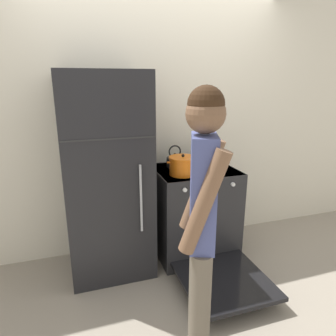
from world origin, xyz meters
The scene contains 9 objects.
ground_plane centered at (0.00, 0.00, 0.00)m, with size 14.00×14.00×0.00m, color gray.
wall_back centered at (0.00, 0.03, 1.27)m, with size 10.00×0.06×2.55m.
refrigerator centered at (-0.54, -0.32, 0.90)m, with size 0.72×0.67×1.80m.
stove_range centered at (0.30, -0.36, 0.44)m, with size 0.77×1.36×0.89m.
dutch_oven_pot centered at (0.13, -0.45, 0.98)m, with size 0.30×0.26×0.19m.
tea_kettle centered at (0.14, -0.19, 0.96)m, with size 0.21×0.16×0.22m.
utensil_jar centered at (0.49, -0.19, 0.95)m, with size 0.11×0.11×0.23m.
person centered at (-0.17, -1.53, 0.97)m, with size 0.36×0.41×1.69m.
wall_knife_strip centered at (0.57, -0.02, 1.53)m, with size 0.24×0.03×0.31m.
Camera 1 is at (-0.80, -2.88, 1.71)m, focal length 32.00 mm.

